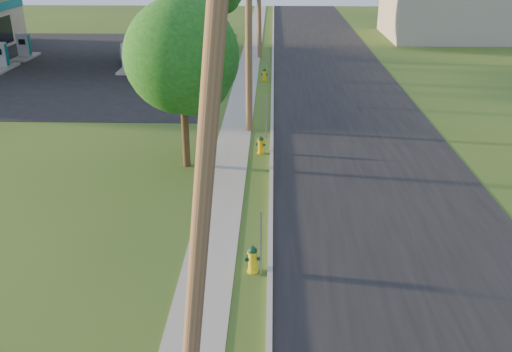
{
  "coord_description": "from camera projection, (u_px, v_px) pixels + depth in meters",
  "views": [
    {
      "loc": [
        0.52,
        -9.3,
        8.72
      ],
      "look_at": [
        0.0,
        8.0,
        1.4
      ],
      "focal_mm": 40.0,
      "sensor_mm": 36.0,
      "label": 1
    }
  ],
  "objects": [
    {
      "name": "price_pylon",
      "position": [
        181.0,
        2.0,
        30.7
      ],
      "size": [
        0.34,
        2.04,
        6.85
      ],
      "color": "gray",
      "rests_on": "ground"
    },
    {
      "name": "sign_post_mid",
      "position": [
        267.0,
        117.0,
        26.31
      ],
      "size": [
        0.05,
        0.04,
        2.0
      ],
      "primitive_type": "cube",
      "color": "gray",
      "rests_on": "ground"
    },
    {
      "name": "car_silver",
      "position": [
        148.0,
        52.0,
        42.37
      ],
      "size": [
        4.2,
        1.8,
        1.41
      ],
      "primitive_type": "imported",
      "rotation": [
        0.0,
        0.0,
        1.6
      ],
      "color": "#B7B9BF",
      "rests_on": "ground"
    },
    {
      "name": "fuel_pump_sw",
      "position": [
        24.0,
        49.0,
        43.51
      ],
      "size": [
        1.2,
        3.2,
        1.9
      ],
      "color": "#9D9B90",
      "rests_on": "ground"
    },
    {
      "name": "curb",
      "position": [
        271.0,
        188.0,
        21.14
      ],
      "size": [
        0.15,
        120.0,
        0.15
      ],
      "primitive_type": "cube",
      "color": "#9D9B90",
      "rests_on": "ground"
    },
    {
      "name": "sign_post_far",
      "position": [
        269.0,
        62.0,
        37.54
      ],
      "size": [
        0.05,
        0.04,
        2.0
      ],
      "primitive_type": "cube",
      "color": "gray",
      "rests_on": "ground"
    },
    {
      "name": "distant_building",
      "position": [
        464.0,
        15.0,
        52.12
      ],
      "size": [
        14.0,
        10.0,
        4.0
      ],
      "primitive_type": "cube",
      "color": "gray",
      "rests_on": "ground"
    },
    {
      "name": "forecourt",
      "position": [
        49.0,
        64.0,
        41.87
      ],
      "size": [
        26.0,
        28.0,
        0.02
      ],
      "primitive_type": "cube",
      "color": "black",
      "rests_on": "ground"
    },
    {
      "name": "fuel_pump_nw",
      "position": [
        1.0,
        59.0,
        39.82
      ],
      "size": [
        1.2,
        3.2,
        1.9
      ],
      "color": "#9D9B90",
      "rests_on": "ground"
    },
    {
      "name": "fuel_pump_se",
      "position": [
        141.0,
        50.0,
        43.26
      ],
      "size": [
        1.2,
        3.2,
        1.9
      ],
      "color": "#9D9B90",
      "rests_on": "ground"
    },
    {
      "name": "fuel_pump_ne",
      "position": [
        129.0,
        60.0,
        39.57
      ],
      "size": [
        1.2,
        3.2,
        1.9
      ],
      "color": "#9D9B90",
      "rests_on": "ground"
    },
    {
      "name": "tree_verge",
      "position": [
        184.0,
        61.0,
        21.65
      ],
      "size": [
        4.42,
        4.42,
        6.7
      ],
      "color": "#362412",
      "rests_on": "ground"
    },
    {
      "name": "sidewalk",
      "position": [
        224.0,
        189.0,
        21.21
      ],
      "size": [
        1.5,
        120.0,
        0.03
      ],
      "primitive_type": "cube",
      "color": "gray",
      "rests_on": "ground"
    },
    {
      "name": "utility_pole_near",
      "position": [
        202.0,
        198.0,
        9.2
      ],
      "size": [
        1.4,
        0.32,
        9.48
      ],
      "color": "brown",
      "rests_on": "ground"
    },
    {
      "name": "utility_pole_mid",
      "position": [
        249.0,
        26.0,
        25.71
      ],
      "size": [
        1.4,
        0.32,
        9.8
      ],
      "color": "brown",
      "rests_on": "ground"
    },
    {
      "name": "hydrant_near",
      "position": [
        253.0,
        259.0,
        15.86
      ],
      "size": [
        0.42,
        0.38,
        0.84
      ],
      "color": "yellow",
      "rests_on": "ground"
    },
    {
      "name": "hydrant_mid",
      "position": [
        261.0,
        145.0,
        24.57
      ],
      "size": [
        0.42,
        0.37,
        0.8
      ],
      "color": "#E3AA05",
      "rests_on": "ground"
    },
    {
      "name": "road",
      "position": [
        379.0,
        191.0,
        21.05
      ],
      "size": [
        8.0,
        120.0,
        0.02
      ],
      "primitive_type": "cube",
      "color": "black",
      "rests_on": "ground"
    },
    {
      "name": "hydrant_far",
      "position": [
        264.0,
        75.0,
        36.9
      ],
      "size": [
        0.44,
        0.39,
        0.84
      ],
      "color": "#DDB60A",
      "rests_on": "ground"
    },
    {
      "name": "sign_post_near",
      "position": [
        261.0,
        244.0,
        15.44
      ],
      "size": [
        0.05,
        0.04,
        2.0
      ],
      "primitive_type": "cube",
      "color": "gray",
      "rests_on": "ground"
    }
  ]
}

